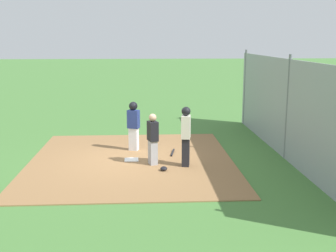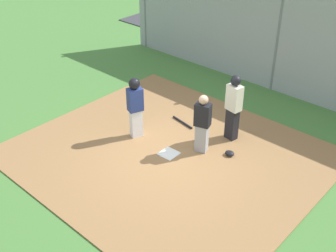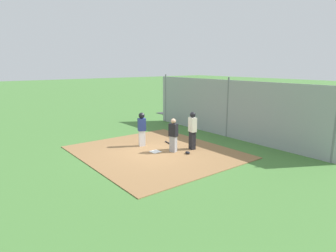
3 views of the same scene
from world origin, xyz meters
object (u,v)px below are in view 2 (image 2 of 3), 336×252
Objects in this scene: catcher at (202,123)px; baseball_bat at (182,122)px; home_plate at (169,154)px; umpire at (233,106)px; runner at (135,104)px; catcher_mask at (230,153)px; parked_car_red at (320,37)px.

catcher is 1.96× the size of baseball_bat.
home_plate is 0.24× the size of umpire.
umpire is 1.74m from baseball_bat.
baseball_bat reaches higher than home_plate.
umpire is at bearing 149.80° from catcher.
umpire reaches higher than home_plate.
runner is 1.69m from baseball_bat.
umpire is 1.22m from catcher_mask.
baseball_bat is at bearing 93.36° from parked_car_red.
umpire is at bearing -113.58° from home_plate.
home_plate is 1.54m from baseball_bat.
runner is at bearing -2.62° from home_plate.
catcher is (-0.50, -0.67, 0.80)m from home_plate.
runner is 9.06m from parked_car_red.
runner is (1.94, 1.61, 0.01)m from umpire.
umpire is 2.52m from runner.
parked_car_red is at bearing -83.19° from baseball_bat.
runner is (1.22, -0.06, 0.97)m from home_plate.
umpire reaches higher than catcher.
home_plate is 0.26× the size of runner.
catcher_mask is at bearing -140.19° from home_plate.
parked_car_red is at bearing -161.97° from umpire.
parked_car_red is at bearing 105.31° from runner.
runner is at bearing 78.60° from baseball_bat.
catcher is 6.57× the size of catcher_mask.
runner is at bearing 90.58° from parked_car_red.
baseball_bat is (1.21, -0.69, -0.78)m from catcher.
runner reaches higher than parked_car_red.
runner is (1.72, 0.62, 0.16)m from catcher.
umpire is (-0.73, -1.66, 0.96)m from home_plate.
baseball_bat is (0.71, -1.37, 0.02)m from home_plate.
home_plate is at bearing 39.81° from catcher_mask.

